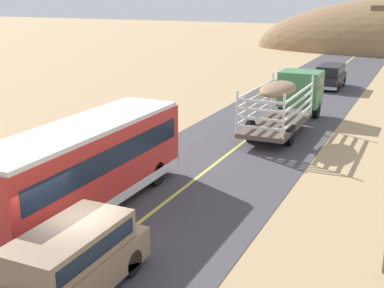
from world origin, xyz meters
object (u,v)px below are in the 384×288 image
(livestock_truck, at_px, (292,95))
(bus, at_px, (86,165))
(suv_near, at_px, (73,259))
(car_far, at_px, (331,75))

(livestock_truck, relative_size, bus, 0.97)
(bus, bearing_deg, livestock_truck, 77.28)
(suv_near, relative_size, car_far, 1.00)
(suv_near, xyz_separation_m, livestock_truck, (0.54, 20.51, 0.70))
(suv_near, xyz_separation_m, bus, (-3.01, 4.76, 0.66))
(livestock_truck, bearing_deg, car_far, 90.26)
(livestock_truck, height_order, bus, bus)
(bus, bearing_deg, suv_near, -57.66)
(bus, relative_size, car_far, 2.16)
(car_far, bearing_deg, bus, -96.88)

